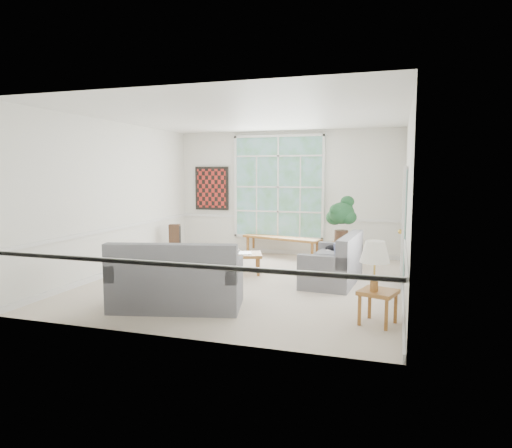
{
  "coord_description": "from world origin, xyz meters",
  "views": [
    {
      "loc": [
        2.62,
        -7.82,
        2.0
      ],
      "look_at": [
        0.1,
        0.2,
        1.05
      ],
      "focal_mm": 32.0,
      "sensor_mm": 36.0,
      "label": 1
    }
  ],
  "objects_px": {
    "loveseat_front": "(177,274)",
    "loveseat_right": "(332,258)",
    "side_table": "(378,307)",
    "coffee_table": "(234,264)",
    "end_table": "(343,254)"
  },
  "relations": [
    {
      "from": "loveseat_right",
      "to": "loveseat_front",
      "type": "relative_size",
      "value": 0.88
    },
    {
      "from": "loveseat_right",
      "to": "side_table",
      "type": "xyz_separation_m",
      "value": [
        0.91,
        -2.15,
        -0.22
      ]
    },
    {
      "from": "end_table",
      "to": "loveseat_front",
      "type": "bearing_deg",
      "value": -118.18
    },
    {
      "from": "coffee_table",
      "to": "end_table",
      "type": "height_order",
      "value": "end_table"
    },
    {
      "from": "loveseat_right",
      "to": "coffee_table",
      "type": "height_order",
      "value": "loveseat_right"
    },
    {
      "from": "loveseat_right",
      "to": "end_table",
      "type": "xyz_separation_m",
      "value": [
        0.03,
        1.5,
        -0.19
      ]
    },
    {
      "from": "loveseat_front",
      "to": "side_table",
      "type": "height_order",
      "value": "loveseat_front"
    },
    {
      "from": "loveseat_front",
      "to": "end_table",
      "type": "height_order",
      "value": "loveseat_front"
    },
    {
      "from": "end_table",
      "to": "coffee_table",
      "type": "bearing_deg",
      "value": -145.37
    },
    {
      "from": "loveseat_front",
      "to": "loveseat_right",
      "type": "bearing_deg",
      "value": 34.94
    },
    {
      "from": "loveseat_right",
      "to": "side_table",
      "type": "height_order",
      "value": "loveseat_right"
    },
    {
      "from": "loveseat_front",
      "to": "coffee_table",
      "type": "bearing_deg",
      "value": 75.96
    },
    {
      "from": "loveseat_right",
      "to": "side_table",
      "type": "relative_size",
      "value": 3.59
    },
    {
      "from": "loveseat_right",
      "to": "loveseat_front",
      "type": "bearing_deg",
      "value": -127.14
    },
    {
      "from": "coffee_table",
      "to": "side_table",
      "type": "distance_m",
      "value": 3.67
    }
  ]
}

